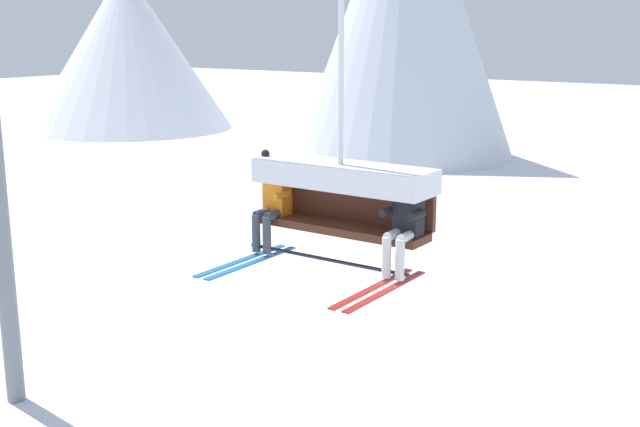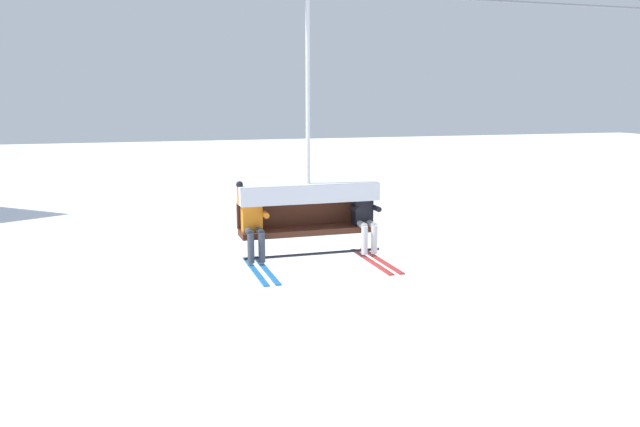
# 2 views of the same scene
# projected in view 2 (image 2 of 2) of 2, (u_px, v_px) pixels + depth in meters

# --- Properties ---
(chairlift_chair) EXTENTS (2.36, 0.74, 4.27)m
(chairlift_chair) POSITION_uv_depth(u_px,v_px,m) (307.00, 198.00, 10.47)
(chairlift_chair) COLOR #512819
(skier_orange) EXTENTS (0.48, 1.70, 1.34)m
(skier_orange) POSITION_uv_depth(u_px,v_px,m) (253.00, 222.00, 10.05)
(skier_orange) COLOR orange
(skier_black) EXTENTS (0.46, 1.70, 1.23)m
(skier_black) POSITION_uv_depth(u_px,v_px,m) (365.00, 216.00, 10.61)
(skier_black) COLOR black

